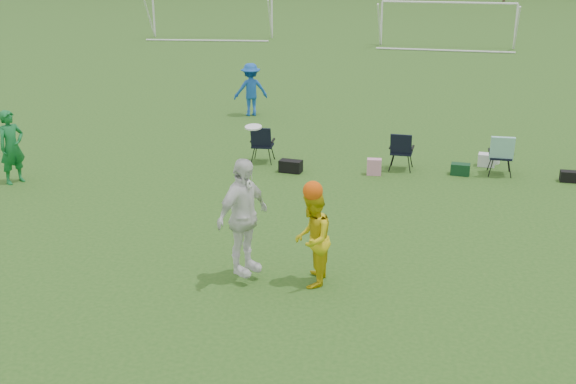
% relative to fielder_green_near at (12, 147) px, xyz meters
% --- Properties ---
extents(ground, '(260.00, 260.00, 0.00)m').
position_rel_fielder_green_near_xyz_m(ground, '(6.89, -5.23, -0.87)').
color(ground, '#26531A').
rests_on(ground, ground).
extents(fielder_green_near, '(0.67, 0.76, 1.74)m').
position_rel_fielder_green_near_xyz_m(fielder_green_near, '(0.00, 0.00, 0.00)').
color(fielder_green_near, '#126A2E').
rests_on(fielder_green_near, ground).
extents(fielder_blue, '(1.28, 1.04, 1.72)m').
position_rel_fielder_green_near_xyz_m(fielder_blue, '(3.93, 7.98, -0.01)').
color(fielder_blue, '#174FB0').
rests_on(fielder_blue, ground).
extents(center_contest, '(1.93, 1.24, 2.65)m').
position_rel_fielder_green_near_xyz_m(center_contest, '(7.02, -4.22, 0.14)').
color(center_contest, white).
rests_on(center_contest, ground).
extents(sideline_setup, '(9.34, 1.99, 1.70)m').
position_rel_fielder_green_near_xyz_m(sideline_setup, '(10.66, 2.76, -0.35)').
color(sideline_setup, '#0F381D').
rests_on(sideline_setup, ground).
extents(goal_left, '(7.39, 0.76, 2.46)m').
position_rel_fielder_green_near_xyz_m(goal_left, '(-3.11, 28.77, 1.05)').
color(goal_left, white).
rests_on(goal_left, ground).
extents(goal_mid, '(7.40, 0.63, 2.46)m').
position_rel_fielder_green_near_xyz_m(goal_mid, '(10.89, 26.77, 1.05)').
color(goal_mid, white).
rests_on(goal_mid, ground).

